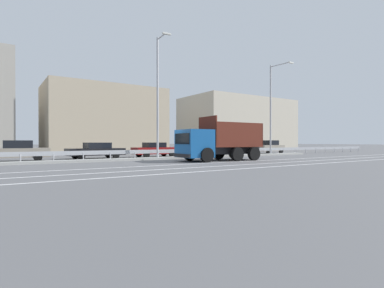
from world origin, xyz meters
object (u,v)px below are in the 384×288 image
dump_truck (211,145)px  parked_car_7 (238,148)px  median_road_sign (238,145)px  parked_car_3 (17,151)px  street_lamp_3 (272,105)px  parked_car_4 (96,150)px  parked_car_5 (155,150)px  street_lamp_2 (158,93)px  parked_car_6 (201,149)px  parked_car_8 (269,147)px

dump_truck → parked_car_7: bearing=-48.6°
median_road_sign → parked_car_3: (-18.64, 3.54, -0.35)m
dump_truck → street_lamp_3: (11.08, 3.87, 4.16)m
street_lamp_3 → parked_car_7: 6.20m
parked_car_4 → parked_car_5: 5.51m
street_lamp_2 → parked_car_4: street_lamp_2 is taller
parked_car_6 → parked_car_8: size_ratio=1.10×
street_lamp_2 → parked_car_5: size_ratio=2.26×
parked_car_5 → parked_car_8: (15.92, 0.24, 0.09)m
street_lamp_2 → parked_car_5: street_lamp_2 is taller
parked_car_4 → parked_car_6: 10.71m
parked_car_4 → parked_car_5: bearing=-97.0°
parked_car_4 → street_lamp_2: bearing=-140.6°
parked_car_5 → parked_car_6: (5.20, -0.12, 0.02)m
parked_car_6 → median_road_sign: bearing=26.4°
parked_car_6 → parked_car_8: bearing=88.9°
dump_truck → parked_car_5: size_ratio=1.57×
parked_car_3 → parked_car_7: bearing=-85.0°
parked_car_4 → parked_car_5: parked_car_4 is taller
street_lamp_3 → parked_car_6: (-6.88, 3.56, -4.66)m
median_road_sign → parked_car_7: size_ratio=0.52×
street_lamp_2 → parked_car_8: bearing=13.0°
street_lamp_3 → parked_car_4: bearing=167.2°
parked_car_3 → parked_car_8: (27.36, 0.36, 0.03)m
street_lamp_3 → parked_car_7: size_ratio=2.35×
parked_car_7 → street_lamp_2: bearing=108.6°
dump_truck → street_lamp_3: bearing=-67.8°
parked_car_5 → parked_car_8: 15.92m
dump_truck → parked_car_4: bearing=42.6°
median_road_sign → parked_car_4: (-12.70, 4.00, -0.41)m
parked_car_5 → parked_car_8: size_ratio=1.14×
dump_truck → parked_car_4: dump_truck is taller
parked_car_7 → parked_car_8: parked_car_8 is taller
parked_car_3 → parked_car_4: parked_car_3 is taller
parked_car_6 → parked_car_8: (10.72, 0.36, 0.07)m
parked_car_7 → parked_car_8: 5.17m
dump_truck → parked_car_5: 7.64m
street_lamp_3 → parked_car_6: size_ratio=2.26×
street_lamp_3 → parked_car_6: bearing=152.6°
street_lamp_2 → street_lamp_3: 13.71m
median_road_sign → parked_car_8: (8.72, 3.91, -0.32)m
parked_car_8 → parked_car_5: bearing=88.9°
street_lamp_2 → street_lamp_3: size_ratio=1.03×
parked_car_3 → street_lamp_3: bearing=-94.4°
parked_car_3 → parked_car_4: bearing=-81.4°
street_lamp_2 → parked_car_4: size_ratio=2.06×
parked_car_7 → median_road_sign: bearing=138.0°
street_lamp_2 → parked_car_6: size_ratio=2.34×
street_lamp_2 → parked_car_8: (17.54, 4.06, -4.66)m
median_road_sign → parked_car_3: 18.98m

